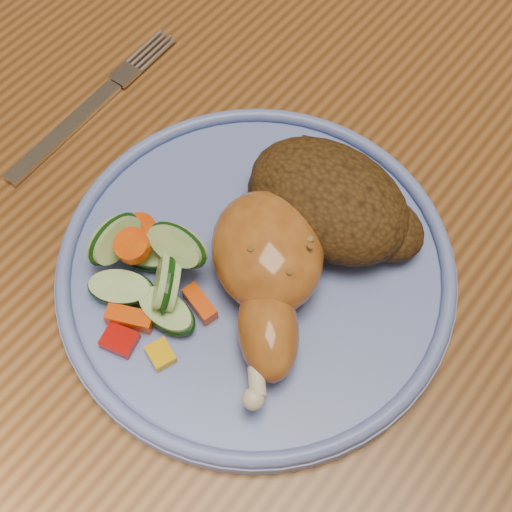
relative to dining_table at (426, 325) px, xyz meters
name	(u,v)px	position (x,y,z in m)	size (l,w,h in m)	color
ground	(339,488)	(0.00, 0.00, -0.67)	(4.00, 4.00, 0.00)	#4F301B
dining_table	(426,325)	(0.00, 0.00, 0.00)	(0.90, 1.40, 0.75)	brown
plate	(256,271)	(-0.11, -0.08, 0.09)	(0.27, 0.27, 0.01)	#5A6EB7
plate_rim	(256,263)	(-0.11, -0.08, 0.10)	(0.27, 0.27, 0.01)	#5A6EB7
chicken_leg	(267,269)	(-0.09, -0.09, 0.12)	(0.13, 0.14, 0.05)	#AC6324
rice_pilaf	(332,202)	(-0.09, -0.02, 0.12)	(0.13, 0.09, 0.05)	#3F280F
vegetable_pile	(148,271)	(-0.15, -0.14, 0.11)	(0.10, 0.10, 0.05)	#A50A05
fork	(87,110)	(-0.30, -0.05, 0.09)	(0.02, 0.16, 0.00)	silver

